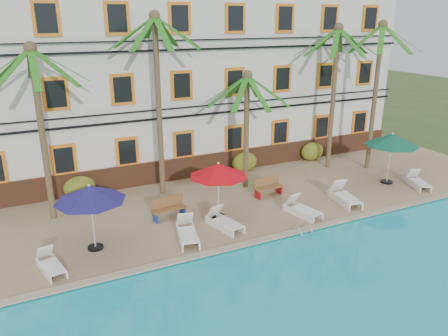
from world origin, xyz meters
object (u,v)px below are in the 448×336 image
lounger_d (302,209)px  bench_left (168,208)px  lounger_a (51,264)px  lounger_e (344,196)px  lounger_c (224,221)px  palm_d (335,78)px  umbrella_red (218,170)px  palm_b (158,82)px  bench_right (268,186)px  lounger_f (418,181)px  palm_e (377,77)px  pool_ladder (302,232)px  umbrella_blue (90,194)px  umbrella_green (392,140)px  lounger_b (187,232)px  palm_c (247,112)px  palm_a (39,109)px

lounger_d → bench_left: (-5.38, 2.26, 0.19)m
lounger_a → lounger_e: 12.98m
lounger_c → lounger_d: size_ratio=1.01×
palm_d → umbrella_red: size_ratio=3.16×
palm_b → bench_right: palm_b is taller
lounger_f → bench_right: bench_right is taller
palm_e → bench_right: 8.81m
umbrella_red → pool_ladder: (2.43, -2.78, -2.15)m
palm_b → pool_ladder: (3.72, -6.50, -5.44)m
umbrella_red → pool_ladder: size_ratio=3.39×
umbrella_blue → umbrella_green: 15.10m
lounger_b → umbrella_green: bearing=6.0°
umbrella_red → lounger_f: size_ratio=1.37×
lounger_d → lounger_f: 7.37m
palm_c → lounger_f: bearing=-25.8°
umbrella_blue → umbrella_green: bearing=1.5°
umbrella_green → palm_d: bearing=109.0°
pool_ladder → lounger_c: bearing=146.5°
bench_left → bench_right: bearing=3.4°
umbrella_green → bench_left: bearing=175.4°
umbrella_red → lounger_a: 7.37m
palm_b → palm_c: bearing=-14.0°
lounger_d → lounger_e: lounger_e is taller
umbrella_red → umbrella_green: (9.76, -0.06, 0.17)m
lounger_d → palm_b: bearing=132.6°
palm_a → palm_e: palm_e is taller
lounger_e → bench_left: bearing=165.9°
umbrella_blue → palm_e: bearing=9.7°
lounger_a → lounger_b: (5.03, 0.08, 0.05)m
lounger_a → umbrella_red: bearing=11.1°
umbrella_blue → pool_ladder: bearing=-16.5°
lounger_b → bench_left: (-0.03, 2.16, 0.17)m
palm_c → lounger_e: size_ratio=2.77×
palm_b → umbrella_blue: 6.66m
palm_a → umbrella_green: (16.24, -3.09, -2.44)m
palm_c → lounger_a: (-9.79, -4.07, -3.63)m
lounger_b → lounger_c: size_ratio=1.06×
palm_b → lounger_e: size_ratio=4.02×
palm_e → pool_ladder: 10.88m
lounger_c → lounger_b: bearing=-171.1°
lounger_a → lounger_f: 17.76m
umbrella_red → lounger_a: (-6.99, -1.37, -1.90)m
palm_a → bench_right: bearing=-10.8°
lounger_c → lounger_a: bearing=-177.0°
palm_e → bench_left: bearing=-173.8°
umbrella_blue → palm_a: bearing=108.1°
lounger_b → lounger_c: lounger_b is taller
palm_a → umbrella_red: bearing=-25.0°
lounger_a → palm_b: bearing=41.8°
palm_c → lounger_d: size_ratio=3.09×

